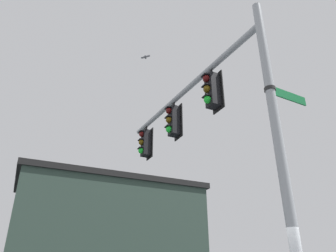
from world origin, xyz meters
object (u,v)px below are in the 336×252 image
Objects in this scene: street_name_sign at (282,94)px; traffic_light_mid_inner at (173,121)px; traffic_light_mid_outer at (145,143)px; traffic_light_nearest_pole at (212,90)px; bird_flying at (145,57)px.

traffic_light_mid_inner is at bearing 7.70° from street_name_sign.
traffic_light_mid_outer is at bearing 5.94° from street_name_sign.
street_name_sign is at bearing -166.80° from traffic_light_nearest_pole.
street_name_sign is at bearing -174.06° from traffic_light_mid_outer.
traffic_light_mid_outer is 1.05× the size of street_name_sign.
bird_flying reaches higher than traffic_light_mid_inner.
traffic_light_nearest_pole is 3.65m from bird_flying.
traffic_light_mid_inner reaches higher than street_name_sign.
traffic_light_mid_inner is (2.20, 0.10, 0.00)m from traffic_light_nearest_pole.
traffic_light_nearest_pole is 4.04× the size of bird_flying.
traffic_light_nearest_pole is at bearing -177.46° from traffic_light_mid_outer.
traffic_light_mid_inner is at bearing -103.03° from bird_flying.
traffic_light_nearest_pole is 2.33m from street_name_sign.
bird_flying is at bearing 76.97° from traffic_light_mid_inner.
traffic_light_mid_outer is (2.20, 0.10, 0.00)m from traffic_light_mid_inner.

